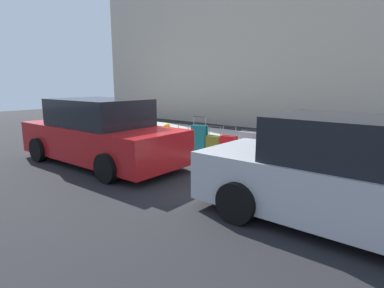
% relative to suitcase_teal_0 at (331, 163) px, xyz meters
% --- Properties ---
extents(ground_plane, '(40.00, 40.00, 0.00)m').
position_rel_suitcase_teal_0_xyz_m(ground_plane, '(3.63, 0.74, -0.40)').
color(ground_plane, black).
extents(sidewalk_curb, '(18.00, 5.00, 0.14)m').
position_rel_suitcase_teal_0_xyz_m(sidewalk_curb, '(3.63, -1.76, -0.33)').
color(sidewalk_curb, '#ADA89E').
rests_on(sidewalk_curb, ground_plane).
extents(suitcase_teal_0, '(0.46, 0.23, 0.57)m').
position_rel_suitcase_teal_0_xyz_m(suitcase_teal_0, '(0.00, 0.00, 0.00)').
color(suitcase_teal_0, '#0F606B').
rests_on(suitcase_teal_0, sidewalk_curb).
extents(suitcase_maroon_1, '(0.42, 0.22, 1.05)m').
position_rel_suitcase_teal_0_xyz_m(suitcase_maroon_1, '(0.52, 0.02, 0.12)').
color(suitcase_maroon_1, maroon).
rests_on(suitcase_maroon_1, sidewalk_curb).
extents(suitcase_navy_2, '(0.46, 0.20, 0.61)m').
position_rel_suitcase_teal_0_xyz_m(suitcase_navy_2, '(1.03, -0.05, 0.02)').
color(suitcase_navy_2, navy).
rests_on(suitcase_navy_2, sidewalk_curb).
extents(suitcase_black_3, '(0.35, 0.21, 1.05)m').
position_rel_suitcase_teal_0_xyz_m(suitcase_black_3, '(1.52, 0.03, 0.11)').
color(suitcase_black_3, black).
rests_on(suitcase_black_3, sidewalk_curb).
extents(suitcase_silver_4, '(0.50, 0.23, 0.79)m').
position_rel_suitcase_teal_0_xyz_m(suitcase_silver_4, '(2.02, -0.05, 0.11)').
color(suitcase_silver_4, '#9EA0A8').
rests_on(suitcase_silver_4, sidewalk_curb).
extents(suitcase_red_5, '(0.45, 0.22, 0.85)m').
position_rel_suitcase_teal_0_xyz_m(suitcase_red_5, '(2.57, 0.02, 0.04)').
color(suitcase_red_5, red).
rests_on(suitcase_red_5, sidewalk_curb).
extents(suitcase_olive_6, '(0.45, 0.26, 0.79)m').
position_rel_suitcase_teal_0_xyz_m(suitcase_olive_6, '(3.10, -0.07, 0.00)').
color(suitcase_olive_6, '#59601E').
rests_on(suitcase_olive_6, sidewalk_curb).
extents(suitcase_teal_7, '(0.48, 0.24, 1.03)m').
position_rel_suitcase_teal_0_xyz_m(suitcase_teal_7, '(3.64, -0.09, 0.13)').
color(suitcase_teal_7, '#0F606B').
rests_on(suitcase_teal_7, sidewalk_curb).
extents(suitcase_maroon_8, '(0.49, 0.25, 0.75)m').
position_rel_suitcase_teal_0_xyz_m(suitcase_maroon_8, '(4.20, -0.03, -0.00)').
color(suitcase_maroon_8, maroon).
rests_on(suitcase_maroon_8, sidewalk_curb).
extents(fire_hydrant, '(0.39, 0.21, 0.72)m').
position_rel_suitcase_teal_0_xyz_m(fire_hydrant, '(4.88, -0.04, 0.12)').
color(fire_hydrant, '#D89E0C').
rests_on(fire_hydrant, sidewalk_curb).
extents(bollard_post, '(0.13, 0.13, 0.66)m').
position_rel_suitcase_teal_0_xyz_m(bollard_post, '(5.55, 0.11, 0.07)').
color(bollard_post, brown).
rests_on(bollard_post, sidewalk_curb).
extents(parked_car_silver_0, '(4.82, 2.01, 1.63)m').
position_rel_suitcase_teal_0_xyz_m(parked_car_silver_0, '(-1.00, 2.19, 0.37)').
color(parked_car_silver_0, '#B2B5BA').
rests_on(parked_car_silver_0, ground_plane).
extents(parked_car_red_1, '(4.80, 2.11, 1.69)m').
position_rel_suitcase_teal_0_xyz_m(parked_car_red_1, '(5.14, 2.19, 0.39)').
color(parked_car_red_1, '#AD1619').
rests_on(parked_car_red_1, ground_plane).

